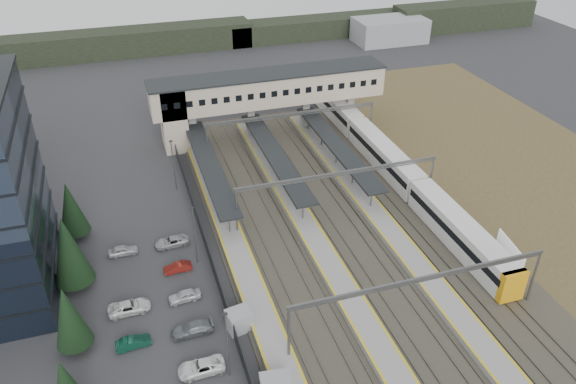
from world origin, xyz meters
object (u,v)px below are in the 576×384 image
object	(u,v)px
relay_cabin_far	(239,320)
billboard	(509,254)
footbridge	(253,93)
train	(385,157)

from	to	relation	value
relay_cabin_far	billboard	size ratio (longest dim) A/B	0.49
footbridge	train	distance (m)	24.89
train	billboard	distance (m)	27.85
relay_cabin_far	train	world-z (taller)	train
billboard	footbridge	bearing A→B (deg)	112.00
relay_cabin_far	footbridge	size ratio (longest dim) A/B	0.07
billboard	relay_cabin_far	bearing A→B (deg)	177.52
relay_cabin_far	train	distance (m)	39.68
relay_cabin_far	footbridge	world-z (taller)	footbridge
relay_cabin_far	footbridge	distance (m)	46.74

